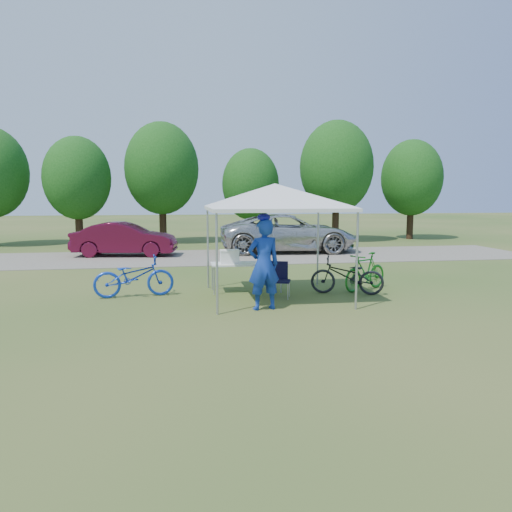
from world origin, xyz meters
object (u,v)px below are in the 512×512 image
at_px(cooler, 230,256).
at_px(minivan, 288,233).
at_px(bike_green, 365,272).
at_px(bike_blue, 134,276).
at_px(bike_dark, 347,276).
at_px(sedan, 125,239).
at_px(cyclist, 264,265).
at_px(folding_chair, 280,276).
at_px(folding_table, 246,265).

height_order(cooler, minivan, minivan).
bearing_deg(bike_green, bike_blue, -122.96).
xyz_separation_m(bike_dark, sedan, (-6.24, 8.78, 0.22)).
bearing_deg(cooler, cyclist, -75.93).
bearing_deg(sedan, bike_dark, -137.23).
bearing_deg(folding_chair, cyclist, -98.35).
xyz_separation_m(bike_blue, bike_green, (5.85, -0.09, -0.01)).
height_order(cooler, cyclist, cyclist).
distance_m(folding_table, bike_dark, 2.55).
bearing_deg(minivan, cyclist, 167.40).
relative_size(folding_table, folding_chair, 2.07).
xyz_separation_m(bike_blue, minivan, (5.76, 8.56, 0.33)).
bearing_deg(bike_green, sedan, -172.59).
height_order(folding_table, minivan, minivan).
distance_m(bike_blue, bike_dark, 5.23).
bearing_deg(sedan, minivan, -80.12).
bearing_deg(bike_dark, minivan, -163.94).
height_order(bike_blue, bike_dark, bike_blue).
height_order(folding_chair, cyclist, cyclist).
relative_size(folding_table, bike_blue, 0.94).
xyz_separation_m(folding_chair, minivan, (2.27, 9.16, 0.32)).
height_order(folding_table, bike_green, bike_green).
relative_size(cyclist, minivan, 0.34).
bearing_deg(folding_chair, folding_table, 147.65).
xyz_separation_m(cyclist, bike_blue, (-2.88, 1.81, -0.48)).
bearing_deg(folding_chair, bike_blue, -171.41).
bearing_deg(folding_table, bike_green, -6.47).
relative_size(folding_chair, sedan, 0.21).
bearing_deg(bike_dark, cyclist, -41.53).
bearing_deg(folding_chair, cooler, 161.04).
xyz_separation_m(folding_table, bike_green, (3.07, -0.35, -0.20)).
distance_m(bike_blue, bike_green, 5.85).
height_order(folding_chair, bike_green, bike_green).
height_order(bike_green, bike_dark, bike_green).
bearing_deg(folding_table, bike_dark, -17.65).
xyz_separation_m(folding_chair, bike_dark, (1.73, 0.09, -0.04)).
relative_size(bike_green, minivan, 0.28).
height_order(folding_chair, bike_blue, bike_blue).
height_order(bike_blue, bike_green, bike_blue).
distance_m(cooler, sedan, 8.70).
xyz_separation_m(minivan, sedan, (-6.79, -0.30, -0.13)).
distance_m(folding_table, bike_blue, 2.80).
bearing_deg(bike_blue, minivan, -41.58).
height_order(folding_table, bike_blue, bike_blue).
xyz_separation_m(cooler, bike_dark, (2.85, -0.77, -0.44)).
xyz_separation_m(cooler, sedan, (-3.39, 8.01, -0.22)).
relative_size(bike_blue, bike_green, 1.17).
bearing_deg(minivan, cooler, 160.68).
relative_size(cooler, cyclist, 0.24).
height_order(bike_blue, sedan, sedan).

